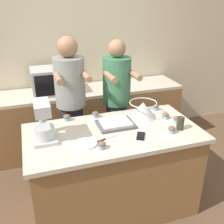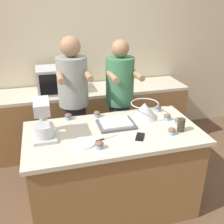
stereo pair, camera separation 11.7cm
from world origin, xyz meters
TOP-DOWN VIEW (x-y plane):
  - ground_plane at (0.00, 0.00)m, footprint 16.00×16.00m
  - back_wall at (0.00, 1.67)m, footprint 10.00×0.06m
  - island_counter at (0.00, 0.00)m, footprint 1.65×0.86m
  - back_counter at (0.00, 1.32)m, footprint 2.80×0.60m
  - person_left at (-0.27, 0.68)m, footprint 0.35×0.51m
  - person_right at (0.27, 0.68)m, footprint 0.34×0.50m
  - stand_mixer at (-0.62, 0.05)m, footprint 0.20×0.30m
  - mixing_bowl at (0.39, 0.20)m, footprint 0.29×0.29m
  - baking_tray at (0.06, 0.11)m, footprint 0.35×0.27m
  - microwave_oven at (-0.44, 1.32)m, footprint 0.45×0.40m
  - cell_phone at (0.20, -0.17)m, footprint 0.13×0.16m
  - drinking_glass at (0.61, -0.16)m, footprint 0.07×0.07m
  - small_plate at (-0.30, -0.16)m, footprint 0.19×0.19m
  - knife at (-0.10, -0.12)m, footprint 0.21×0.09m
  - cupcake_0 at (0.60, 0.09)m, footprint 0.07×0.07m
  - cupcake_1 at (-0.08, 0.35)m, footprint 0.07×0.07m
  - cupcake_2 at (-0.38, 0.37)m, footprint 0.07×0.07m
  - cupcake_3 at (-0.19, -0.26)m, footprint 0.07×0.07m
  - cupcake_4 at (0.66, -0.02)m, footprint 0.07×0.07m
  - cupcake_5 at (0.60, 0.32)m, footprint 0.07×0.07m
  - cupcake_6 at (0.50, -0.20)m, footprint 0.07×0.07m

SIDE VIEW (x-z plane):
  - ground_plane at x=0.00m, z-range 0.00..0.00m
  - back_counter at x=0.00m, z-range 0.00..0.88m
  - island_counter at x=0.00m, z-range 0.00..0.91m
  - person_right at x=0.27m, z-range 0.04..1.68m
  - person_left at x=-0.27m, z-range 0.05..1.74m
  - knife at x=-0.10m, z-range 0.90..0.91m
  - cell_phone at x=0.20m, z-range 0.90..0.91m
  - small_plate at x=-0.30m, z-range 0.90..0.92m
  - baking_tray at x=0.06m, z-range 0.90..0.94m
  - cupcake_0 at x=0.60m, z-range 0.90..0.97m
  - cupcake_1 at x=-0.08m, z-range 0.90..0.97m
  - cupcake_2 at x=-0.38m, z-range 0.90..0.97m
  - cupcake_3 at x=-0.19m, z-range 0.90..0.97m
  - cupcake_4 at x=0.66m, z-range 0.90..0.97m
  - cupcake_5 at x=0.60m, z-range 0.90..0.97m
  - cupcake_6 at x=0.50m, z-range 0.90..0.97m
  - drinking_glass at x=0.61m, z-range 0.90..1.03m
  - mixing_bowl at x=0.39m, z-range 0.91..1.08m
  - microwave_oven at x=-0.44m, z-range 0.88..1.22m
  - stand_mixer at x=-0.62m, z-range 0.88..1.24m
  - back_wall at x=0.00m, z-range 0.00..2.70m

